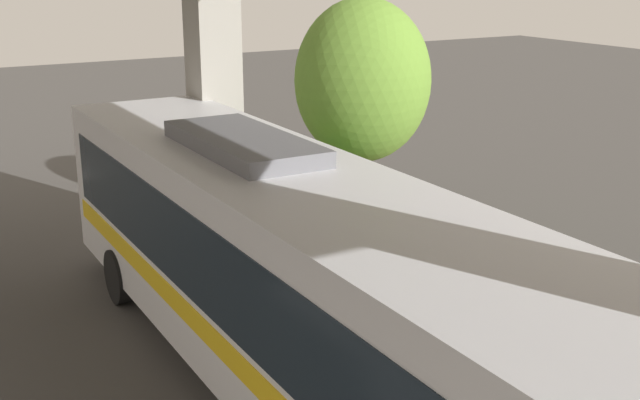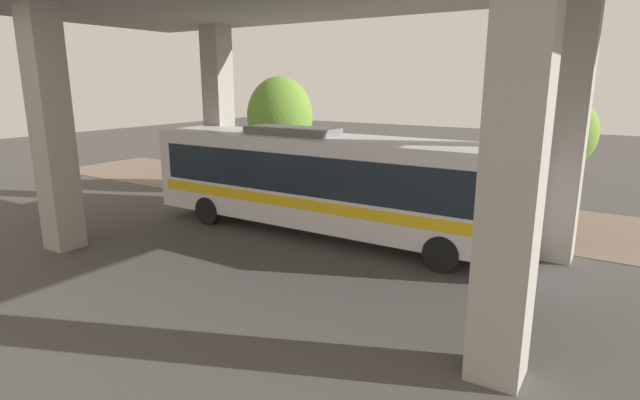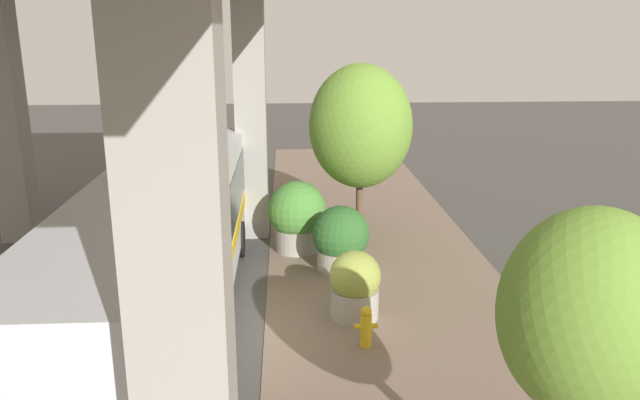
{
  "view_description": "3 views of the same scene",
  "coord_description": "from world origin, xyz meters",
  "px_view_note": "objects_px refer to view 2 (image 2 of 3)",
  "views": [
    {
      "loc": [
        6.83,
        8.86,
        6.0
      ],
      "look_at": [
        0.41,
        -2.27,
        2.11
      ],
      "focal_mm": 45.0,
      "sensor_mm": 36.0,
      "label": 1
    },
    {
      "loc": [
        15.69,
        8.04,
        4.99
      ],
      "look_at": [
        1.07,
        -1.22,
        0.87
      ],
      "focal_mm": 28.0,
      "sensor_mm": 36.0,
      "label": 2
    },
    {
      "loc": [
        -0.5,
        11.93,
        6.24
      ],
      "look_at": [
        -1.24,
        -1.2,
        2.55
      ],
      "focal_mm": 35.0,
      "sensor_mm": 36.0,
      "label": 3
    }
  ],
  "objects_px": {
    "planter_middle": "(313,181)",
    "street_tree_far": "(280,117)",
    "street_tree_near": "(567,134)",
    "planter_back": "(374,190)",
    "fire_hydrant": "(405,201)",
    "bus": "(324,178)",
    "planter_front": "(270,177)"
  },
  "relations": [
    {
      "from": "bus",
      "to": "planter_back",
      "type": "bearing_deg",
      "value": -177.9
    },
    {
      "from": "fire_hydrant",
      "to": "planter_back",
      "type": "relative_size",
      "value": 0.57
    },
    {
      "from": "planter_middle",
      "to": "fire_hydrant",
      "type": "bearing_deg",
      "value": 91.95
    },
    {
      "from": "planter_front",
      "to": "fire_hydrant",
      "type": "bearing_deg",
      "value": 102.43
    },
    {
      "from": "planter_middle",
      "to": "street_tree_far",
      "type": "bearing_deg",
      "value": -108.3
    },
    {
      "from": "bus",
      "to": "planter_front",
      "type": "bearing_deg",
      "value": -122.33
    },
    {
      "from": "street_tree_near",
      "to": "planter_back",
      "type": "bearing_deg",
      "value": -74.8
    },
    {
      "from": "planter_back",
      "to": "fire_hydrant",
      "type": "bearing_deg",
      "value": 93.66
    },
    {
      "from": "street_tree_near",
      "to": "street_tree_far",
      "type": "relative_size",
      "value": 0.85
    },
    {
      "from": "fire_hydrant",
      "to": "planter_middle",
      "type": "bearing_deg",
      "value": -88.05
    },
    {
      "from": "fire_hydrant",
      "to": "street_tree_far",
      "type": "bearing_deg",
      "value": -95.42
    },
    {
      "from": "bus",
      "to": "planter_front",
      "type": "xyz_separation_m",
      "value": [
        -2.85,
        -4.5,
        -0.87
      ]
    },
    {
      "from": "bus",
      "to": "planter_front",
      "type": "relative_size",
      "value": 6.24
    },
    {
      "from": "bus",
      "to": "street_tree_near",
      "type": "xyz_separation_m",
      "value": [
        -5.8,
        6.44,
        1.31
      ]
    },
    {
      "from": "planter_back",
      "to": "street_tree_near",
      "type": "height_order",
      "value": "street_tree_near"
    },
    {
      "from": "street_tree_far",
      "to": "planter_middle",
      "type": "bearing_deg",
      "value": 71.7
    },
    {
      "from": "street_tree_near",
      "to": "street_tree_far",
      "type": "distance_m",
      "value": 11.79
    },
    {
      "from": "street_tree_far",
      "to": "planter_back",
      "type": "bearing_deg",
      "value": 82.28
    },
    {
      "from": "planter_middle",
      "to": "street_tree_near",
      "type": "xyz_separation_m",
      "value": [
        -1.85,
        9.45,
        2.39
      ]
    },
    {
      "from": "street_tree_far",
      "to": "planter_front",
      "type": "bearing_deg",
      "value": 23.39
    },
    {
      "from": "planter_back",
      "to": "street_tree_near",
      "type": "relative_size",
      "value": 0.35
    },
    {
      "from": "planter_back",
      "to": "street_tree_near",
      "type": "distance_m",
      "value": 7.25
    },
    {
      "from": "street_tree_far",
      "to": "street_tree_near",
      "type": "bearing_deg",
      "value": 95.3
    },
    {
      "from": "planter_middle",
      "to": "planter_back",
      "type": "xyz_separation_m",
      "value": [
        -0.06,
        2.87,
        -0.06
      ]
    },
    {
      "from": "planter_front",
      "to": "street_tree_near",
      "type": "distance_m",
      "value": 11.54
    },
    {
      "from": "bus",
      "to": "street_tree_near",
      "type": "height_order",
      "value": "street_tree_near"
    },
    {
      "from": "planter_middle",
      "to": "street_tree_far",
      "type": "height_order",
      "value": "street_tree_far"
    },
    {
      "from": "fire_hydrant",
      "to": "planter_back",
      "type": "xyz_separation_m",
      "value": [
        0.08,
        -1.32,
        0.32
      ]
    },
    {
      "from": "planter_middle",
      "to": "street_tree_far",
      "type": "distance_m",
      "value": 3.55
    },
    {
      "from": "bus",
      "to": "fire_hydrant",
      "type": "xyz_separation_m",
      "value": [
        -4.1,
        1.18,
        -1.46
      ]
    },
    {
      "from": "bus",
      "to": "street_tree_near",
      "type": "distance_m",
      "value": 8.76
    },
    {
      "from": "bus",
      "to": "planter_back",
      "type": "xyz_separation_m",
      "value": [
        -4.01,
        -0.15,
        -1.14
      ]
    }
  ]
}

